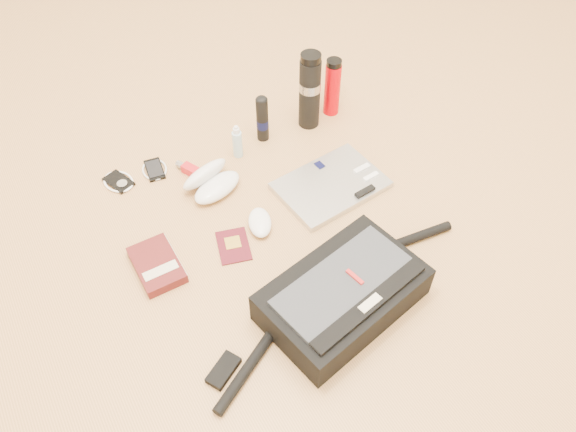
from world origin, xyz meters
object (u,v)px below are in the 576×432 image
at_px(thermos_red, 332,87).
at_px(messenger_bag, 342,295).
at_px(thermos_black, 310,90).
at_px(book, 157,265).
at_px(laptop, 331,185).

bearing_deg(thermos_red, messenger_bag, -121.52).
xyz_separation_m(thermos_black, thermos_red, (0.11, 0.02, -0.04)).
bearing_deg(book, laptop, 1.83).
xyz_separation_m(messenger_bag, thermos_red, (0.44, 0.72, 0.05)).
height_order(laptop, book, same).
height_order(thermos_black, thermos_red, thermos_black).
distance_m(book, thermos_red, 0.90).
bearing_deg(thermos_red, laptop, -123.22).
height_order(messenger_bag, book, messenger_bag).
bearing_deg(laptop, thermos_red, 51.81).
relative_size(laptop, book, 1.95).
bearing_deg(book, thermos_red, 23.12).
distance_m(laptop, thermos_black, 0.36).
xyz_separation_m(book, thermos_red, (0.83, 0.35, 0.09)).
relative_size(thermos_black, thermos_red, 1.31).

